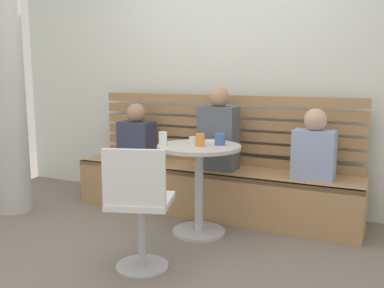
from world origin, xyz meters
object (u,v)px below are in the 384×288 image
at_px(cup_espresso_small, 193,140).
at_px(cup_mug_blue, 220,139).
at_px(cafe_table, 199,172).
at_px(cup_water_clear, 163,139).
at_px(person_adult, 218,132).
at_px(booth_bench, 212,191).
at_px(person_child_middle, 137,136).
at_px(white_chair, 139,204).
at_px(plate_small, 215,141).
at_px(cup_tumbler_orange, 200,140).
at_px(person_child_left, 314,148).

distance_m(cup_espresso_small, cup_mug_blue, 0.23).
bearing_deg(cafe_table, cup_water_clear, -152.04).
bearing_deg(person_adult, booth_bench, 165.15).
bearing_deg(booth_bench, cafe_table, -78.92).
bearing_deg(person_child_middle, white_chair, -56.72).
xyz_separation_m(white_chair, plate_small, (0.11, 1.02, 0.28)).
relative_size(booth_bench, person_child_middle, 4.70).
xyz_separation_m(cafe_table, cup_tumbler_orange, (0.03, -0.04, 0.27)).
xyz_separation_m(person_adult, person_child_middle, (-0.90, 0.03, -0.09)).
distance_m(person_child_middle, cup_espresso_small, 0.97).
xyz_separation_m(person_child_left, cup_water_clear, (-1.08, -0.64, 0.10)).
xyz_separation_m(booth_bench, person_child_middle, (-0.83, 0.01, 0.47)).
distance_m(white_chair, person_child_middle, 1.61).
bearing_deg(cup_mug_blue, cup_espresso_small, -174.05).
height_order(cup_tumbler_orange, plate_small, cup_tumbler_orange).
bearing_deg(person_child_left, cup_water_clear, -149.21).
bearing_deg(person_child_middle, person_child_left, -0.54).
bearing_deg(white_chair, person_adult, 88.82).
height_order(cup_water_clear, cup_mug_blue, cup_water_clear).
bearing_deg(cup_mug_blue, cup_water_clear, -152.04).
relative_size(person_child_left, cup_mug_blue, 6.20).
bearing_deg(person_adult, person_child_left, 0.79).
xyz_separation_m(white_chair, person_adult, (0.03, 1.30, 0.32)).
relative_size(cup_espresso_small, cup_tumbler_orange, 0.56).
relative_size(cup_tumbler_orange, plate_small, 0.59).
bearing_deg(cup_water_clear, cup_mug_blue, 27.96).
bearing_deg(cup_tumbler_orange, person_child_left, 34.69).
xyz_separation_m(person_child_left, cup_espresso_small, (-0.90, -0.45, 0.07)).
relative_size(cafe_table, person_child_left, 1.26).
bearing_deg(person_adult, cafe_table, -86.19).
distance_m(cafe_table, cup_espresso_small, 0.27).
xyz_separation_m(cafe_table, plate_small, (0.05, 0.21, 0.23)).
height_order(cafe_table, cup_tumbler_orange, cup_tumbler_orange).
bearing_deg(cup_espresso_small, cup_tumbler_orange, -40.75).
bearing_deg(white_chair, plate_small, 83.74).
relative_size(booth_bench, cup_mug_blue, 28.42).
bearing_deg(person_child_left, white_chair, -123.78).
xyz_separation_m(cup_water_clear, cup_espresso_small, (0.17, 0.19, -0.03)).
bearing_deg(cup_espresso_small, person_child_middle, 151.21).
bearing_deg(plate_small, white_chair, -96.26).
bearing_deg(cup_tumbler_orange, white_chair, -96.58).
distance_m(cafe_table, person_child_middle, 1.08).
bearing_deg(cup_mug_blue, cafe_table, -152.06).
bearing_deg(booth_bench, cup_mug_blue, -60.11).
bearing_deg(cup_tumbler_orange, cup_espresso_small, 139.25).
xyz_separation_m(person_child_left, person_child_middle, (-1.76, 0.02, -0.01)).
height_order(white_chair, cup_mug_blue, white_chair).
relative_size(person_child_middle, cup_water_clear, 5.23).
distance_m(white_chair, cup_tumbler_orange, 0.84).
xyz_separation_m(person_adult, cup_mug_blue, (0.18, -0.42, 0.01)).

